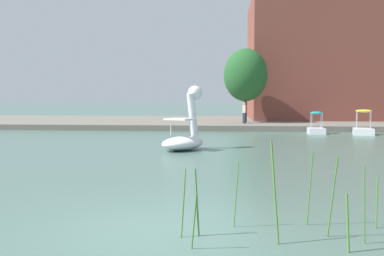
% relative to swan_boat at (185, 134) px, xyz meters
% --- Properties ---
extents(ground_plane, '(625.93, 625.93, 0.00)m').
position_rel_swan_boat_xyz_m(ground_plane, '(1.00, -12.43, -0.73)').
color(ground_plane, '#47665B').
extents(shore_bank_far, '(148.63, 20.49, 0.42)m').
position_rel_swan_boat_xyz_m(shore_bank_far, '(1.00, 22.38, -0.52)').
color(shore_bank_far, '#6B665B').
rests_on(shore_bank_far, ground_plane).
extents(swan_boat, '(2.45, 2.86, 2.92)m').
position_rel_swan_boat_xyz_m(swan_boat, '(0.00, 0.00, 0.00)').
color(swan_boat, white).
rests_on(swan_boat, ground_plane).
extents(pedal_boat_teal, '(1.18, 1.88, 1.50)m').
position_rel_swan_boat_xyz_m(pedal_boat_teal, '(7.60, 10.76, -0.32)').
color(pedal_boat_teal, white).
rests_on(pedal_boat_teal, ground_plane).
extents(pedal_boat_yellow, '(1.59, 2.21, 1.65)m').
position_rel_swan_boat_xyz_m(pedal_boat_yellow, '(10.53, 10.24, -0.30)').
color(pedal_boat_yellow, white).
rests_on(pedal_boat_yellow, ground_plane).
extents(tree_sapling_by_fence, '(4.96, 4.91, 6.12)m').
position_rel_swan_boat_xyz_m(tree_sapling_by_fence, '(2.93, 17.42, 3.62)').
color(tree_sapling_by_fence, '#4C3823').
rests_on(tree_sapling_by_fence, shore_bank_far).
extents(tree_broadleaf_left, '(6.77, 6.90, 5.07)m').
position_rel_swan_boat_xyz_m(tree_broadleaf_left, '(8.00, 24.18, 3.11)').
color(tree_broadleaf_left, '#423323').
rests_on(tree_broadleaf_left, shore_bank_far).
extents(person_on_path, '(0.29, 0.30, 1.68)m').
position_rel_swan_boat_xyz_m(person_on_path, '(2.83, 15.54, 0.56)').
color(person_on_path, '#23283D').
rests_on(person_on_path, shore_bank_far).
extents(apartment_block, '(17.51, 12.65, 11.72)m').
position_rel_swan_boat_xyz_m(apartment_block, '(12.08, 25.99, 5.55)').
color(apartment_block, brown).
rests_on(apartment_block, shore_bank_far).
extents(reed_clump_foreground, '(3.35, 1.60, 1.60)m').
position_rel_swan_boat_xyz_m(reed_clump_foreground, '(3.06, -12.75, -0.13)').
color(reed_clump_foreground, '#4C7F33').
rests_on(reed_clump_foreground, ground_plane).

